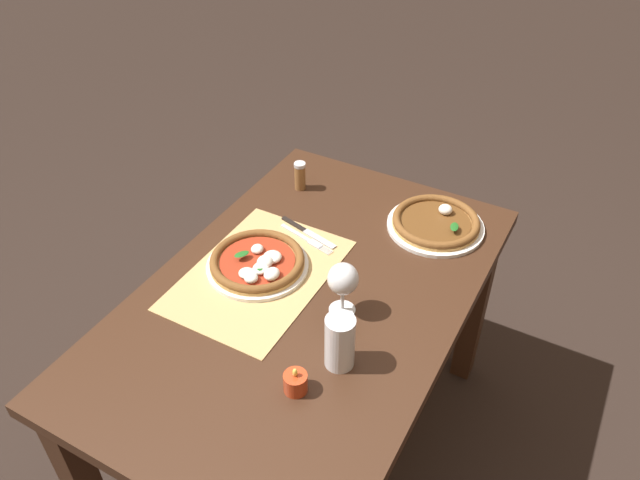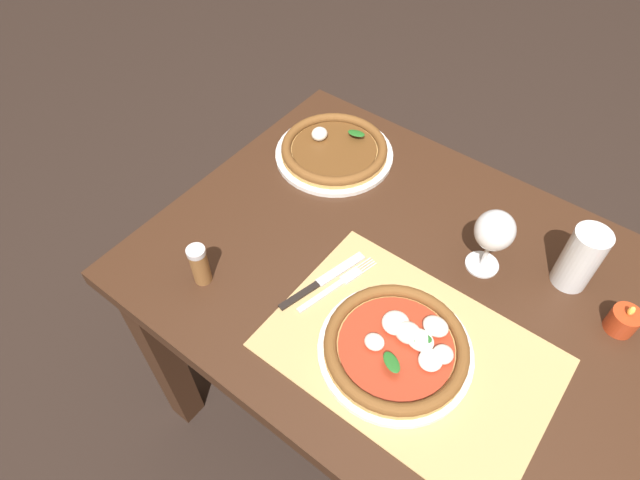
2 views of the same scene
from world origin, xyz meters
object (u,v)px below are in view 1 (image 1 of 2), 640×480
fork (306,239)px  pepper_shaker (300,176)px  pizza_far (436,223)px  knife (308,232)px  pint_glass (340,343)px  wine_glass (343,281)px  pizza_near (258,262)px  votive_candle (295,383)px

fork → pepper_shaker: (-0.23, -0.15, 0.04)m
pizza_far → knife: 0.39m
pint_glass → fork: bearing=-140.7°
wine_glass → pepper_shaker: size_ratio=1.60×
knife → pizza_near: bearing=-12.2°
pint_glass → votive_candle: size_ratio=2.01×
knife → votive_candle: (0.52, 0.26, 0.02)m
pizza_near → pint_glass: bearing=61.7°
pizza_near → knife: (-0.21, 0.04, -0.02)m
pizza_far → wine_glass: wine_glass is taller
pizza_far → wine_glass: 0.47m
pizza_near → pint_glass: (0.19, 0.36, 0.05)m
knife → wine_glass: bearing=44.9°
wine_glass → votive_candle: (0.28, 0.02, -0.08)m
pizza_far → votive_candle: bearing=-5.1°
pizza_near → wine_glass: bearing=83.2°
pizza_far → knife: size_ratio=1.39×
knife → pepper_shaker: (-0.20, -0.14, 0.04)m
votive_candle → pint_glass: bearing=156.8°
pizza_near → pepper_shaker: pepper_shaker is taller
pint_glass → fork: (-0.37, -0.30, -0.06)m
pizza_near → pepper_shaker: bearing=-166.3°
pizza_far → pepper_shaker: (0.01, -0.47, 0.03)m
pizza_far → wine_glass: bearing=-11.0°
pizza_far → pint_glass: 0.61m
votive_candle → wine_glass: bearing=-175.4°
knife → pizza_far: bearing=123.2°
fork → knife: knife is taller
pizza_near → pizza_far: 0.56m
wine_glass → knife: (-0.24, -0.24, -0.10)m
pizza_near → votive_candle: bearing=44.5°
pepper_shaker → knife: bearing=35.7°
pizza_near → wine_glass: 0.30m
pint_glass → fork: 0.48m
votive_candle → knife: bearing=-153.2°
pizza_near → pint_glass: size_ratio=1.99×
pizza_near → wine_glass: (0.03, 0.28, 0.08)m
wine_glass → fork: bearing=-132.6°
wine_glass → fork: 0.32m
fork → votive_candle: votive_candle is taller
knife → pepper_shaker: size_ratio=2.19×
pizza_near → pizza_far: bearing=138.5°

